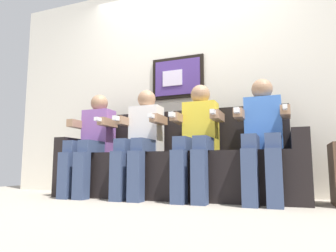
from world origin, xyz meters
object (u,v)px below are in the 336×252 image
object	(u,v)px
person_left_center	(141,137)
person_rightmost	(263,132)
person_right_center	(198,135)
couch	(174,166)
person_leftmost	(92,139)

from	to	relation	value
person_left_center	person_rightmost	bearing A→B (deg)	0.00
person_left_center	person_right_center	size ratio (longest dim) A/B	1.00
person_right_center	couch	bearing A→B (deg)	149.92
person_leftmost	person_rightmost	xyz separation A→B (m)	(1.75, -0.00, 0.00)
person_leftmost	person_left_center	xyz separation A→B (m)	(0.58, -0.00, 0.00)
couch	person_right_center	bearing A→B (deg)	-30.08
couch	person_leftmost	world-z (taller)	person_leftmost
person_leftmost	person_right_center	bearing A→B (deg)	-0.02
couch	person_leftmost	distance (m)	0.94
couch	person_left_center	world-z (taller)	person_left_center
person_right_center	person_rightmost	xyz separation A→B (m)	(0.58, 0.00, 0.00)
person_leftmost	person_left_center	bearing A→B (deg)	-0.05
person_leftmost	person_rightmost	distance (m)	1.75
couch	person_right_center	world-z (taller)	person_right_center
person_left_center	person_rightmost	xyz separation A→B (m)	(1.17, 0.00, 0.00)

